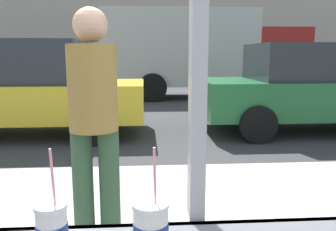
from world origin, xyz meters
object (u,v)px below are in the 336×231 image
at_px(soda_cup_right, 151,228).
at_px(parked_car_green, 309,87).
at_px(soda_cup_left, 52,230).
at_px(box_truck, 199,51).
at_px(pedestrian, 94,116).
at_px(parked_car_yellow, 22,88).

xyz_separation_m(soda_cup_right, parked_car_green, (3.18, 5.55, -0.16)).
distance_m(soda_cup_left, parked_car_green, 6.53).
distance_m(box_truck, pedestrian, 9.92).
height_order(soda_cup_left, parked_car_yellow, parked_car_yellow).
bearing_deg(parked_car_yellow, soda_cup_right, -67.85).
bearing_deg(parked_car_green, soda_cup_right, -119.78).
bearing_deg(pedestrian, soda_cup_right, -75.83).
bearing_deg(box_truck, pedestrian, -103.04).
distance_m(parked_car_green, box_truck, 5.69).
bearing_deg(soda_cup_left, pedestrian, 93.46).
xyz_separation_m(soda_cup_right, pedestrian, (-0.35, 1.39, 0.07)).
relative_size(soda_cup_left, pedestrian, 0.19).
relative_size(parked_car_yellow, parked_car_green, 1.05).
xyz_separation_m(soda_cup_right, parked_car_yellow, (-2.26, 5.55, -0.14)).
relative_size(soda_cup_left, parked_car_green, 0.07).
distance_m(soda_cup_right, pedestrian, 1.43).
bearing_deg(pedestrian, parked_car_yellow, 114.63).
bearing_deg(soda_cup_right, soda_cup_left, 177.52).
relative_size(soda_cup_left, soda_cup_right, 1.00).
xyz_separation_m(soda_cup_left, parked_car_green, (3.44, 5.54, -0.16)).
relative_size(parked_car_yellow, pedestrian, 2.71).
xyz_separation_m(box_truck, pedestrian, (-2.24, -9.66, -0.53)).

